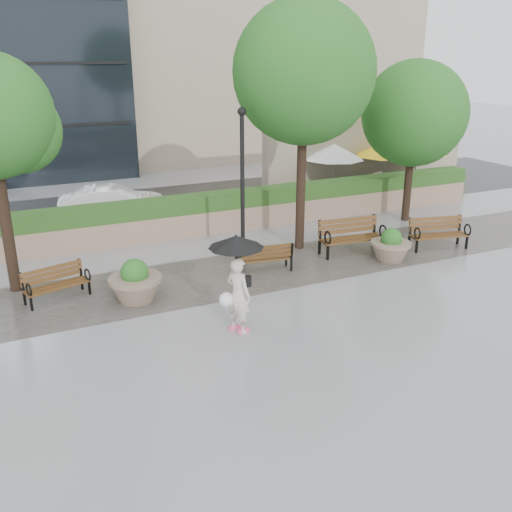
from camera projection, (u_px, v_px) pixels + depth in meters
name	position (u px, v px, depth m)	size (l,w,h in m)	color
ground	(279.00, 317.00, 13.34)	(100.00, 100.00, 0.00)	gray
cobble_strip	(230.00, 275.00, 15.89)	(28.00, 3.20, 0.01)	#383330
hedge_wall	(184.00, 216.00, 19.08)	(24.00, 0.80, 1.35)	#90735D
cafe_wall	(368.00, 145.00, 24.98)	(10.00, 0.60, 4.00)	tan
cafe_hedge	(387.00, 191.00, 23.43)	(8.00, 0.50, 0.90)	#234517
asphalt_street	(153.00, 208.00, 22.71)	(40.00, 7.00, 0.00)	black
bench_1	(57.00, 291.00, 14.19)	(1.67, 1.04, 0.84)	brown
bench_2	(264.00, 263.00, 16.04)	(1.65, 0.86, 0.85)	brown
bench_3	(351.00, 244.00, 17.46)	(2.05, 0.96, 1.07)	brown
bench_4	(438.00, 240.00, 17.93)	(1.91, 1.09, 0.97)	brown
planter_left	(136.00, 285.00, 14.09)	(1.31, 1.31, 1.10)	#7F6B56
planter_right	(391.00, 248.00, 16.87)	(1.19, 1.19, 1.00)	#7F6B56
lamppost	(243.00, 197.00, 16.13)	(0.28, 0.28, 4.47)	black
tree_1	(307.00, 77.00, 16.45)	(4.14, 4.14, 7.39)	black
tree_2	(416.00, 116.00, 19.95)	(3.71, 3.66, 5.68)	black
patio_umb_white	(334.00, 152.00, 23.36)	(2.50, 2.50, 2.30)	black
patio_umb_yellow_a	(385.00, 149.00, 24.10)	(2.50, 2.50, 2.30)	black
patio_umb_yellow_b	(417.00, 148.00, 24.38)	(2.50, 2.50, 2.30)	black
car_right	(114.00, 203.00, 20.90)	(1.35, 3.87, 1.27)	silver
pedestrian	(237.00, 275.00, 12.25)	(1.20, 1.20, 2.21)	beige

